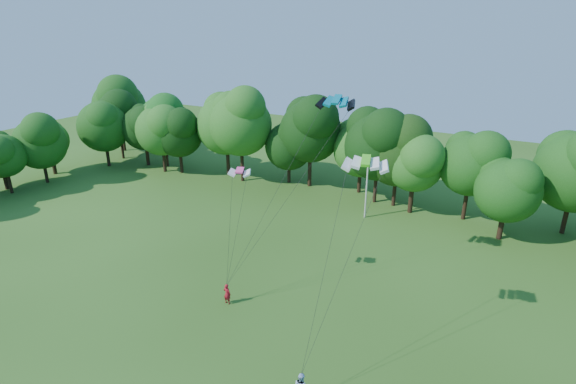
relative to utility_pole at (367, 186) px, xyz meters
The scene contains 7 objects.
utility_pole is the anchor object (origin of this frame).
kite_flyer_left 22.34m from the utility_pole, 100.28° to the right, with size 0.66×0.43×1.81m, color maroon.
kite_teal 18.00m from the utility_pole, 83.71° to the right, with size 3.13×1.69×0.68m.
kite_green 24.04m from the utility_pole, 72.20° to the right, with size 3.02×1.94×0.49m.
kite_pink 20.43m from the utility_pole, 102.89° to the right, with size 1.96×1.46×0.34m.
tree_back_west 34.72m from the utility_pole, behind, with size 8.90×8.90×12.95m.
tree_back_center 7.01m from the utility_pole, 70.19° to the left, with size 8.98×8.98×13.06m.
Camera 1 is at (17.63, -15.14, 21.58)m, focal length 28.00 mm.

